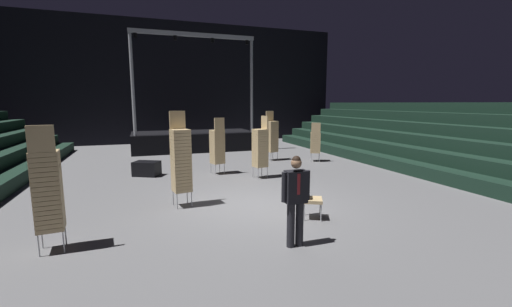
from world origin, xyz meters
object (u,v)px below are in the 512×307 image
(chair_stack_rear_left, at_px, (217,146))
(chair_stack_mid_right, at_px, (181,160))
(man_with_tie, at_px, (296,196))
(chair_stack_front_left, at_px, (272,136))
(equipment_road_case, at_px, (147,169))
(loose_chair_near_man, at_px, (310,196))
(chair_stack_mid_centre, at_px, (260,147))
(stage_riser, at_px, (193,139))
(chair_stack_mid_left, at_px, (48,189))
(chair_stack_front_right, at_px, (315,142))

(chair_stack_rear_left, bearing_deg, chair_stack_mid_right, -132.05)
(man_with_tie, relative_size, chair_stack_front_left, 0.75)
(equipment_road_case, bearing_deg, man_with_tie, -70.93)
(loose_chair_near_man, bearing_deg, chair_stack_mid_centre, -157.78)
(stage_riser, xyz_separation_m, chair_stack_front_left, (2.95, -4.76, 0.53))
(chair_stack_mid_left, height_order, chair_stack_rear_left, chair_stack_mid_left)
(chair_stack_mid_left, height_order, loose_chair_near_man, chair_stack_mid_left)
(chair_stack_front_right, height_order, chair_stack_mid_left, chair_stack_mid_left)
(chair_stack_mid_centre, relative_size, equipment_road_case, 2.47)
(chair_stack_front_left, distance_m, chair_stack_mid_right, 7.46)
(stage_riser, relative_size, chair_stack_mid_left, 2.91)
(chair_stack_front_left, relative_size, loose_chair_near_man, 2.44)
(chair_stack_front_right, height_order, chair_stack_mid_right, chair_stack_mid_right)
(man_with_tie, xyz_separation_m, equipment_road_case, (-2.53, 7.31, -0.71))
(chair_stack_mid_left, relative_size, loose_chair_near_man, 2.44)
(chair_stack_mid_left, relative_size, chair_stack_rear_left, 1.08)
(chair_stack_front_right, xyz_separation_m, loose_chair_near_man, (-3.89, -6.66, -0.37))
(man_with_tie, bearing_deg, stage_riser, -90.48)
(chair_stack_rear_left, bearing_deg, chair_stack_mid_left, -144.09)
(chair_stack_mid_left, bearing_deg, chair_stack_rear_left, 45.96)
(chair_stack_front_right, xyz_separation_m, chair_stack_mid_right, (-6.59, -4.75, 0.34))
(chair_stack_front_right, height_order, loose_chair_near_man, chair_stack_front_right)
(chair_stack_front_left, height_order, chair_stack_rear_left, chair_stack_front_left)
(stage_riser, height_order, chair_stack_rear_left, stage_riser)
(chair_stack_mid_right, height_order, loose_chair_near_man, chair_stack_mid_right)
(equipment_road_case, bearing_deg, chair_stack_mid_left, -106.06)
(loose_chair_near_man, bearing_deg, chair_stack_mid_right, -98.42)
(chair_stack_front_left, distance_m, chair_stack_mid_centre, 3.72)
(chair_stack_front_left, bearing_deg, loose_chair_near_man, 60.91)
(stage_riser, bearing_deg, loose_chair_near_man, -86.18)
(stage_riser, xyz_separation_m, equipment_road_case, (-2.68, -6.34, -0.35))
(chair_stack_front_left, bearing_deg, chair_stack_rear_left, 20.96)
(chair_stack_front_left, relative_size, chair_stack_front_right, 1.28)
(man_with_tie, distance_m, chair_stack_mid_left, 4.45)
(chair_stack_rear_left, xyz_separation_m, equipment_road_case, (-2.56, 0.53, -0.80))
(loose_chair_near_man, bearing_deg, equipment_road_case, -122.92)
(man_with_tie, distance_m, chair_stack_rear_left, 6.78)
(chair_stack_rear_left, height_order, equipment_road_case, chair_stack_rear_left)
(chair_stack_mid_left, height_order, equipment_road_case, chair_stack_mid_left)
(stage_riser, distance_m, loose_chair_near_man, 12.40)
(chair_stack_mid_right, height_order, equipment_road_case, chair_stack_mid_right)
(stage_riser, distance_m, chair_stack_front_right, 7.41)
(man_with_tie, bearing_deg, chair_stack_front_left, -109.08)
(chair_stack_mid_right, bearing_deg, chair_stack_front_right, -154.24)
(man_with_tie, relative_size, chair_stack_mid_centre, 0.78)
(chair_stack_front_right, distance_m, loose_chair_near_man, 7.73)
(chair_stack_mid_left, distance_m, chair_stack_mid_centre, 7.08)
(stage_riser, bearing_deg, chair_stack_mid_right, -100.15)
(stage_riser, height_order, equipment_road_case, stage_riser)
(chair_stack_front_right, bearing_deg, stage_riser, 156.59)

